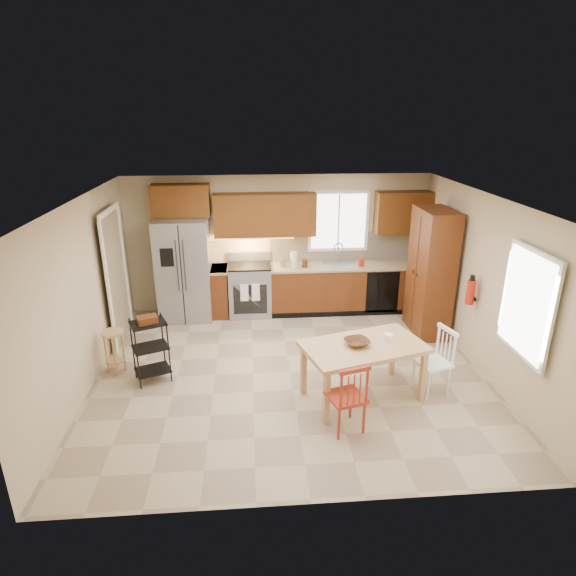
{
  "coord_description": "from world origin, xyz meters",
  "views": [
    {
      "loc": [
        -0.52,
        -6.09,
        3.58
      ],
      "look_at": [
        0.0,
        0.4,
        1.15
      ],
      "focal_mm": 30.0,
      "sensor_mm": 36.0,
      "label": 1
    }
  ],
  "objects_px": {
    "utility_cart": "(151,350)",
    "table_bowl": "(357,346)",
    "table_jar": "(388,339)",
    "refrigerator": "(184,269)",
    "fire_extinguisher": "(471,292)",
    "chair_red": "(346,396)",
    "bar_stool": "(115,352)",
    "soap_bottle": "(362,261)",
    "pantry": "(431,273)",
    "range_stove": "(250,290)",
    "dining_table": "(362,372)",
    "chair_white": "(433,362)"
  },
  "relations": [
    {
      "from": "refrigerator",
      "to": "table_jar",
      "type": "relative_size",
      "value": 14.19
    },
    {
      "from": "dining_table",
      "to": "chair_red",
      "type": "height_order",
      "value": "chair_red"
    },
    {
      "from": "table_bowl",
      "to": "refrigerator",
      "type": "bearing_deg",
      "value": 131.37
    },
    {
      "from": "range_stove",
      "to": "pantry",
      "type": "distance_m",
      "value": 3.19
    },
    {
      "from": "soap_bottle",
      "to": "chair_white",
      "type": "bearing_deg",
      "value": -82.57
    },
    {
      "from": "pantry",
      "to": "chair_white",
      "type": "distance_m",
      "value": 2.04
    },
    {
      "from": "refrigerator",
      "to": "dining_table",
      "type": "relative_size",
      "value": 1.19
    },
    {
      "from": "bar_stool",
      "to": "chair_red",
      "type": "bearing_deg",
      "value": -11.31
    },
    {
      "from": "soap_bottle",
      "to": "fire_extinguisher",
      "type": "relative_size",
      "value": 0.53
    },
    {
      "from": "chair_white",
      "to": "table_jar",
      "type": "xyz_separation_m",
      "value": [
        -0.62,
        0.05,
        0.33
      ]
    },
    {
      "from": "table_bowl",
      "to": "utility_cart",
      "type": "distance_m",
      "value": 2.81
    },
    {
      "from": "chair_red",
      "to": "bar_stool",
      "type": "bearing_deg",
      "value": 136.13
    },
    {
      "from": "soap_bottle",
      "to": "bar_stool",
      "type": "relative_size",
      "value": 0.3
    },
    {
      "from": "bar_stool",
      "to": "range_stove",
      "type": "bearing_deg",
      "value": 61.32
    },
    {
      "from": "dining_table",
      "to": "chair_red",
      "type": "xyz_separation_m",
      "value": [
        -0.35,
        -0.65,
        0.08
      ]
    },
    {
      "from": "soap_bottle",
      "to": "bar_stool",
      "type": "xyz_separation_m",
      "value": [
        -3.98,
        -1.89,
        -0.67
      ]
    },
    {
      "from": "soap_bottle",
      "to": "chair_red",
      "type": "distance_m",
      "value": 3.62
    },
    {
      "from": "table_bowl",
      "to": "table_jar",
      "type": "relative_size",
      "value": 2.42
    },
    {
      "from": "dining_table",
      "to": "chair_red",
      "type": "bearing_deg",
      "value": -134.89
    },
    {
      "from": "utility_cart",
      "to": "table_bowl",
      "type": "bearing_deg",
      "value": -36.3
    },
    {
      "from": "pantry",
      "to": "dining_table",
      "type": "height_order",
      "value": "pantry"
    },
    {
      "from": "pantry",
      "to": "table_bowl",
      "type": "xyz_separation_m",
      "value": [
        -1.64,
        -1.91,
        -0.29
      ]
    },
    {
      "from": "chair_white",
      "to": "utility_cart",
      "type": "relative_size",
      "value": 0.97
    },
    {
      "from": "refrigerator",
      "to": "table_jar",
      "type": "distance_m",
      "value": 4.01
    },
    {
      "from": "range_stove",
      "to": "dining_table",
      "type": "height_order",
      "value": "range_stove"
    },
    {
      "from": "utility_cart",
      "to": "range_stove",
      "type": "bearing_deg",
      "value": 35.49
    },
    {
      "from": "bar_stool",
      "to": "utility_cart",
      "type": "distance_m",
      "value": 0.65
    },
    {
      "from": "table_jar",
      "to": "chair_white",
      "type": "bearing_deg",
      "value": -4.25
    },
    {
      "from": "refrigerator",
      "to": "pantry",
      "type": "height_order",
      "value": "pantry"
    },
    {
      "from": "table_bowl",
      "to": "chair_white",
      "type": "bearing_deg",
      "value": 2.74
    },
    {
      "from": "pantry",
      "to": "table_jar",
      "type": "bearing_deg",
      "value": -123.66
    },
    {
      "from": "refrigerator",
      "to": "utility_cart",
      "type": "bearing_deg",
      "value": -95.98
    },
    {
      "from": "pantry",
      "to": "soap_bottle",
      "type": "bearing_deg",
      "value": 136.55
    },
    {
      "from": "refrigerator",
      "to": "chair_red",
      "type": "distance_m",
      "value": 4.16
    },
    {
      "from": "fire_extinguisher",
      "to": "pantry",
      "type": "bearing_deg",
      "value": 100.78
    },
    {
      "from": "soap_bottle",
      "to": "pantry",
      "type": "xyz_separation_m",
      "value": [
        0.95,
        -0.9,
        0.05
      ]
    },
    {
      "from": "soap_bottle",
      "to": "chair_white",
      "type": "distance_m",
      "value": 2.83
    },
    {
      "from": "chair_white",
      "to": "utility_cart",
      "type": "xyz_separation_m",
      "value": [
        -3.77,
        0.6,
        0.01
      ]
    },
    {
      "from": "soap_bottle",
      "to": "pantry",
      "type": "height_order",
      "value": "pantry"
    },
    {
      "from": "fire_extinguisher",
      "to": "utility_cart",
      "type": "bearing_deg",
      "value": -177.35
    },
    {
      "from": "refrigerator",
      "to": "chair_white",
      "type": "xyz_separation_m",
      "value": [
        3.54,
        -2.78,
        -0.46
      ]
    },
    {
      "from": "chair_red",
      "to": "bar_stool",
      "type": "xyz_separation_m",
      "value": [
        -3.04,
        1.57,
        -0.13
      ]
    },
    {
      "from": "chair_red",
      "to": "table_jar",
      "type": "relative_size",
      "value": 7.02
    },
    {
      "from": "soap_bottle",
      "to": "table_jar",
      "type": "bearing_deg",
      "value": -95.39
    },
    {
      "from": "fire_extinguisher",
      "to": "table_jar",
      "type": "xyz_separation_m",
      "value": [
        -1.41,
        -0.76,
        -0.32
      ]
    },
    {
      "from": "fire_extinguisher",
      "to": "utility_cart",
      "type": "distance_m",
      "value": 4.61
    },
    {
      "from": "fire_extinguisher",
      "to": "table_jar",
      "type": "height_order",
      "value": "fire_extinguisher"
    },
    {
      "from": "range_stove",
      "to": "chair_red",
      "type": "distance_m",
      "value": 3.71
    },
    {
      "from": "dining_table",
      "to": "table_bowl",
      "type": "bearing_deg",
      "value": 163.41
    },
    {
      "from": "chair_red",
      "to": "chair_white",
      "type": "distance_m",
      "value": 1.48
    }
  ]
}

